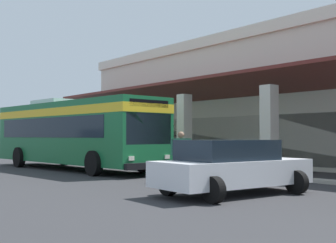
{
  "coord_description": "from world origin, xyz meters",
  "views": [
    {
      "loc": [
        19.48,
        -11.11,
        1.58
      ],
      "look_at": [
        2.85,
        2.29,
        2.26
      ],
      "focal_mm": 47.87,
      "sensor_mm": 36.0,
      "label": 1
    }
  ],
  "objects_px": {
    "parked_sedan_white": "(232,167)",
    "pedestrian": "(181,154)",
    "transit_bus": "(73,130)",
    "potted_palm": "(134,150)"
  },
  "relations": [
    {
      "from": "transit_bus",
      "to": "pedestrian",
      "type": "xyz_separation_m",
      "value": [
        7.75,
        0.08,
        -0.88
      ]
    },
    {
      "from": "pedestrian",
      "to": "transit_bus",
      "type": "bearing_deg",
      "value": -179.41
    },
    {
      "from": "transit_bus",
      "to": "parked_sedan_white",
      "type": "xyz_separation_m",
      "value": [
        10.99,
        -0.92,
        -1.1
      ]
    },
    {
      "from": "parked_sedan_white",
      "to": "pedestrian",
      "type": "xyz_separation_m",
      "value": [
        -3.25,
        1.0,
        0.22
      ]
    },
    {
      "from": "pedestrian",
      "to": "potted_palm",
      "type": "height_order",
      "value": "potted_palm"
    },
    {
      "from": "parked_sedan_white",
      "to": "pedestrian",
      "type": "height_order",
      "value": "pedestrian"
    },
    {
      "from": "transit_bus",
      "to": "potted_palm",
      "type": "bearing_deg",
      "value": 113.35
    },
    {
      "from": "transit_bus",
      "to": "parked_sedan_white",
      "type": "relative_size",
      "value": 2.52
    },
    {
      "from": "transit_bus",
      "to": "potted_palm",
      "type": "xyz_separation_m",
      "value": [
        -2.14,
        4.95,
        -1.1
      ]
    },
    {
      "from": "parked_sedan_white",
      "to": "pedestrian",
      "type": "bearing_deg",
      "value": 162.94
    }
  ]
}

